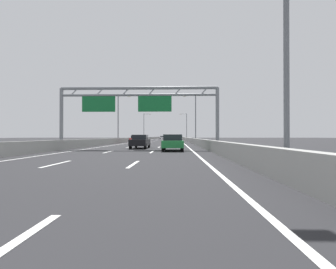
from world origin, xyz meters
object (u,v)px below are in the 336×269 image
Objects in this scene: streetlamp_left_mid at (119,116)px; silver_car at (175,138)px; orange_car at (176,137)px; black_car at (140,141)px; streetlamp_right_mid at (194,115)px; red_car at (136,139)px; green_car at (173,143)px; sign_gantry at (136,102)px; white_car at (162,137)px; streetlamp_right_far at (186,125)px; streetlamp_right_near at (280,21)px; streetlamp_left_far at (145,125)px.

silver_car is at bearing 75.41° from streetlamp_left_mid.
orange_car reaches higher than black_car.
streetlamp_left_mid is 24.34m from black_car.
streetlamp_right_mid reaches higher than red_car.
streetlamp_left_mid reaches higher than green_car.
green_car is (3.79, -2.71, -4.08)m from sign_gantry.
red_car is 19.80m from black_car.
silver_car is (-4.09, 41.65, -4.67)m from streetlamp_right_mid.
black_car is 64.45m from silver_car.
streetlamp_right_mid is 2.04× the size of black_car.
sign_gantry reaches higher than white_car.
orange_car is (11.25, 82.90, -4.63)m from streetlamp_left_mid.
streetlamp_right_far is 42.12m from white_car.
silver_car is at bearing 92.85° from streetlamp_right_near.
streetlamp_left_far is at bearing -104.87° from orange_car.
streetlamp_left_mid reaches higher than sign_gantry.
streetlamp_right_near is 2.06× the size of silver_car.
streetlamp_right_near is at bearing -64.60° from sign_gantry.
white_car is 108.11m from green_car.
white_car is at bearing 93.67° from green_car.
black_car is at bearing -79.63° from red_car.
streetlamp_left_far is 63.84m from black_car.
black_car is at bearing 80.95° from sign_gantry.
streetlamp_right_near is (7.75, -16.32, 0.58)m from sign_gantry.
streetlamp_left_mid and streetlamp_left_far have the same top height.
streetlamp_right_near reaches higher than green_car.
streetlamp_right_mid is at bearing 72.25° from sign_gantry.
orange_car is 109.82m from green_car.
orange_car is at bearing 91.71° from streetlamp_right_near.
streetlamp_right_far reaches higher than sign_gantry.
streetlamp_left_far reaches higher than black_car.
streetlamp_left_far is 14.93m from streetlamp_right_far.
streetlamp_left_far is at bearing 95.04° from red_car.
silver_car is (-4.09, 82.19, -4.67)m from streetlamp_right_near.
streetlamp_right_near is 1.00× the size of streetlamp_left_far.
streetlamp_right_far is at bearing 90.00° from streetlamp_right_mid.
streetlamp_right_mid is 81.82m from white_car.
streetlamp_right_far is (14.93, 40.53, 0.00)m from streetlamp_left_mid.
sign_gantry is 1.71× the size of streetlamp_left_far.
streetlamp_left_mid is 29.45m from green_car.
sign_gantry is 3.50× the size of black_car.
sign_gantry is 1.71× the size of streetlamp_left_mid.
white_car is at bearing 105.06° from streetlamp_right_far.
streetlamp_right_mid is 1.00× the size of streetlamp_right_far.
streetlamp_right_near reaches higher than red_car.
green_car is (-3.96, -26.93, -4.66)m from streetlamp_right_mid.
red_car is (-11.07, -43.76, -4.67)m from streetlamp_right_far.
orange_car is (4.07, 107.11, -4.05)m from sign_gantry.
sign_gantry is 3.80× the size of green_car.
sign_gantry is 66.09m from silver_car.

